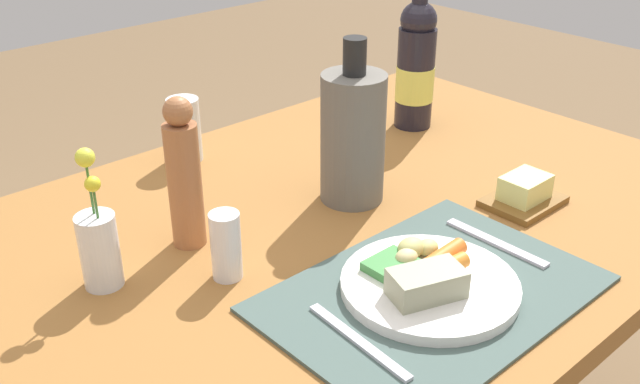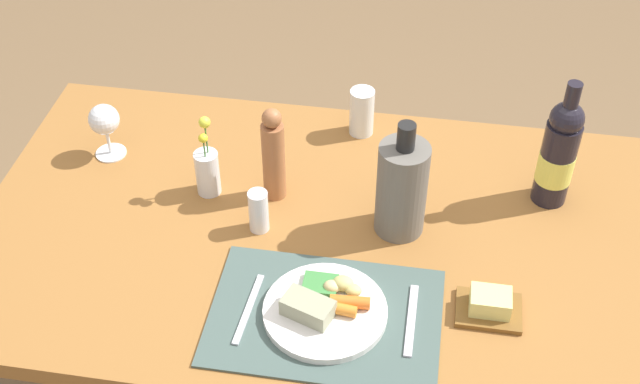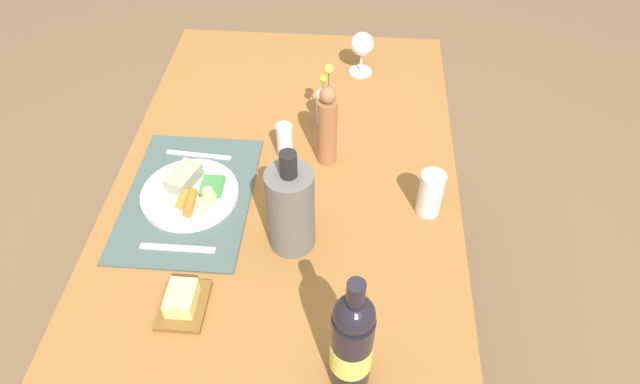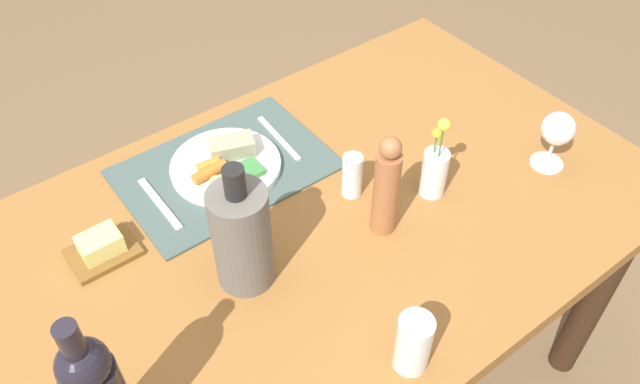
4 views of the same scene
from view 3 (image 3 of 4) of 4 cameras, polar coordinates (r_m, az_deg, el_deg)
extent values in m
plane|color=brown|center=(2.08, -2.64, -14.60)|extent=(8.00, 8.00, 0.00)
cube|color=#96612E|center=(1.48, -3.59, -0.61)|extent=(1.55, 0.90, 0.04)
cylinder|color=#311E12|center=(2.30, -10.25, 6.02)|extent=(0.07, 0.07, 0.72)
cylinder|color=#311E12|center=(2.24, 8.44, 5.12)|extent=(0.07, 0.07, 0.72)
cube|color=#435751|center=(1.49, -13.06, -0.50)|extent=(0.46, 0.32, 0.01)
cylinder|color=white|center=(1.48, -12.96, -0.20)|extent=(0.25, 0.25, 0.02)
cube|color=#979A7B|center=(1.49, -13.54, 1.43)|extent=(0.11, 0.09, 0.04)
cylinder|color=orange|center=(1.44, -13.66, -0.72)|extent=(0.05, 0.03, 0.02)
cylinder|color=orange|center=(1.43, -12.95, -1.03)|extent=(0.08, 0.03, 0.02)
ellipsoid|color=#D5C184|center=(1.45, -11.26, 0.05)|extent=(0.04, 0.03, 0.02)
ellipsoid|color=#C4C271|center=(1.43, -11.07, -0.51)|extent=(0.04, 0.04, 0.03)
ellipsoid|color=#C6C471|center=(1.42, -11.73, -1.21)|extent=(0.03, 0.03, 0.02)
cube|color=#3D843F|center=(1.47, -10.80, 0.59)|extent=(0.07, 0.06, 0.01)
cube|color=silver|center=(1.59, -12.11, 3.66)|extent=(0.03, 0.18, 0.00)
cube|color=silver|center=(1.38, -14.13, -5.51)|extent=(0.02, 0.18, 0.00)
cylinder|color=black|center=(1.09, 3.17, -15.57)|extent=(0.08, 0.08, 0.21)
sphere|color=black|center=(0.98, 3.46, -12.20)|extent=(0.07, 0.07, 0.07)
cylinder|color=black|center=(0.94, 3.59, -10.69)|extent=(0.03, 0.03, 0.08)
cylinder|color=#E4E25D|center=(1.09, 3.15, -15.83)|extent=(0.08, 0.08, 0.07)
cylinder|color=silver|center=(1.63, 0.60, 8.34)|extent=(0.06, 0.06, 0.11)
cylinder|color=#3F7233|center=(1.62, 0.32, 9.03)|extent=(0.00, 0.00, 0.16)
sphere|color=yellow|center=(1.57, 0.33, 11.37)|extent=(0.02, 0.02, 0.02)
cylinder|color=#3F7233|center=(1.60, 0.87, 9.42)|extent=(0.00, 0.00, 0.19)
sphere|color=yellow|center=(1.55, 0.91, 12.28)|extent=(0.03, 0.03, 0.03)
cylinder|color=white|center=(1.54, -3.57, 5.18)|extent=(0.04, 0.04, 0.10)
cylinder|color=white|center=(1.88, 4.09, 12.00)|extent=(0.07, 0.07, 0.00)
cylinder|color=white|center=(1.86, 4.15, 12.90)|extent=(0.01, 0.01, 0.07)
sphere|color=white|center=(1.83, 4.26, 14.64)|extent=(0.07, 0.07, 0.07)
cube|color=brown|center=(1.28, -13.56, -10.99)|extent=(0.13, 0.10, 0.01)
cube|color=#E8E381|center=(1.26, -13.77, -10.33)|extent=(0.08, 0.06, 0.04)
cylinder|color=silver|center=(1.40, 11.05, -0.15)|extent=(0.06, 0.06, 0.12)
cylinder|color=#AEDBC5|center=(1.42, 10.91, -0.83)|extent=(0.06, 0.06, 0.07)
cylinder|color=#635F57|center=(1.28, -2.96, -1.82)|extent=(0.11, 0.11, 0.22)
cylinder|color=black|center=(1.17, -3.21, 2.78)|extent=(0.04, 0.04, 0.06)
cylinder|color=#A2633A|center=(1.49, 0.74, 6.04)|extent=(0.05, 0.05, 0.20)
sphere|color=#A2633A|center=(1.41, 0.79, 9.72)|extent=(0.04, 0.04, 0.04)
camera|label=1|loc=(1.93, -27.51, 27.89)|focal=40.62mm
camera|label=2|loc=(1.68, -71.55, 29.13)|focal=46.84mm
camera|label=4|loc=(0.75, 57.62, 22.31)|focal=35.77mm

